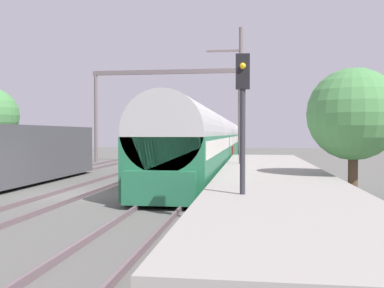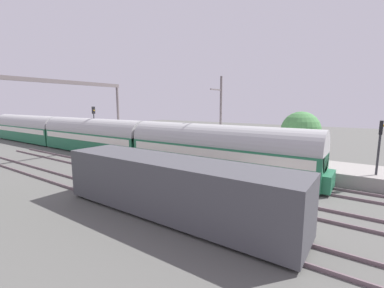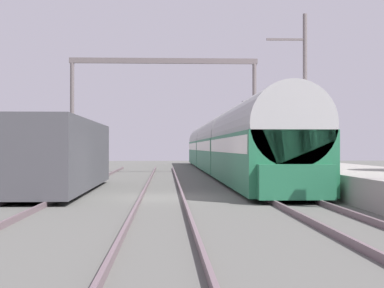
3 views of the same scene
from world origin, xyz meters
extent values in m
plane|color=#575853|center=(0.00, 0.00, 0.00)|extent=(120.00, 120.00, 0.00)
cube|color=#69555B|center=(-4.91, 0.00, 0.08)|extent=(0.08, 60.00, 0.16)
cube|color=#69555B|center=(-3.47, 0.00, 0.08)|extent=(0.08, 60.00, 0.16)
cube|color=#69555B|center=(-0.72, 0.00, 0.08)|extent=(0.08, 60.00, 0.16)
cube|color=#69555B|center=(0.72, 0.00, 0.08)|extent=(0.08, 60.00, 0.16)
cube|color=#69555B|center=(3.47, 0.00, 0.08)|extent=(0.08, 60.00, 0.16)
cube|color=#69555B|center=(4.91, 0.00, 0.08)|extent=(0.08, 60.00, 0.16)
cube|color=gray|center=(8.01, 2.00, 0.45)|extent=(4.40, 28.00, 0.90)
cube|color=#236B47|center=(4.19, 5.39, 1.26)|extent=(2.90, 16.00, 2.20)
cube|color=silver|center=(4.19, 5.39, 1.89)|extent=(2.93, 15.36, 0.64)
cylinder|color=#ABABAB|center=(4.19, 5.39, 2.56)|extent=(2.84, 16.00, 2.84)
cube|color=#236B47|center=(4.19, 21.74, 1.26)|extent=(2.90, 16.00, 2.20)
cube|color=silver|center=(4.19, 21.74, 1.89)|extent=(2.93, 15.36, 0.64)
cylinder|color=#ABABAB|center=(4.19, 21.74, 2.56)|extent=(2.84, 16.00, 2.84)
cube|color=#236B47|center=(4.19, 38.09, 1.26)|extent=(2.90, 16.00, 2.20)
cube|color=silver|center=(4.19, 38.09, 1.89)|extent=(2.93, 15.36, 0.64)
cylinder|color=#ABABAB|center=(4.19, 38.09, 2.56)|extent=(2.84, 16.00, 2.84)
cube|color=#236B47|center=(4.19, -2.86, 0.71)|extent=(2.40, 0.50, 1.10)
cube|color=#47474C|center=(-4.19, 3.21, 1.51)|extent=(2.80, 13.00, 2.70)
cube|color=black|center=(-4.19, 3.21, 0.21)|extent=(2.52, 11.96, 0.10)
cylinder|color=#343434|center=(5.58, 17.78, 0.42)|extent=(0.24, 0.24, 0.85)
cube|color=maroon|center=(5.58, 17.78, 1.17)|extent=(0.47, 0.40, 0.64)
sphere|color=tan|center=(5.58, 17.78, 1.61)|extent=(0.24, 0.24, 0.24)
cylinder|color=#2D2D33|center=(6.90, -5.32, 1.81)|extent=(0.14, 0.14, 3.61)
cube|color=black|center=(6.90, -5.32, 4.06)|extent=(0.36, 0.20, 0.90)
sphere|color=yellow|center=(6.90, -5.44, 4.19)|extent=(0.16, 0.16, 0.16)
cylinder|color=#2D2D33|center=(6.11, 24.23, 2.20)|extent=(0.14, 0.14, 4.41)
cube|color=black|center=(6.11, 24.23, 4.86)|extent=(0.36, 0.20, 0.90)
sphere|color=yellow|center=(6.11, 24.11, 4.82)|extent=(0.16, 0.16, 0.16)
cylinder|color=#675C5D|center=(6.19, 19.65, 3.75)|extent=(0.28, 0.28, 7.50)
cube|color=#675C5D|center=(0.00, 19.65, 7.68)|extent=(12.78, 0.24, 0.36)
cylinder|color=#675C5D|center=(6.59, 6.30, 4.00)|extent=(0.20, 0.20, 8.00)
cube|color=#675C5D|center=(5.69, 6.30, 6.80)|extent=(1.80, 0.10, 0.10)
cylinder|color=#4C3826|center=(10.94, 0.45, 0.95)|extent=(0.36, 0.36, 1.90)
sphere|color=#488647|center=(10.94, 0.45, 3.20)|extent=(3.48, 3.48, 3.48)
camera|label=1|loc=(7.11, -16.63, 2.47)|focal=40.82mm
camera|label=2|loc=(-13.88, -4.77, 5.52)|focal=24.24mm
camera|label=3|loc=(0.13, -21.59, 1.78)|focal=56.84mm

